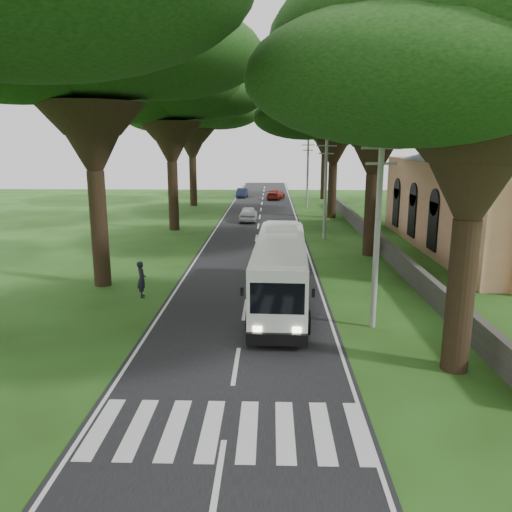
{
  "coord_description": "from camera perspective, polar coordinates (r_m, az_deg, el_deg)",
  "views": [
    {
      "loc": [
        1.18,
        -14.06,
        7.57
      ],
      "look_at": [
        0.46,
        9.7,
        2.2
      ],
      "focal_mm": 35.0,
      "sensor_mm": 36.0,
      "label": 1
    }
  ],
  "objects": [
    {
      "name": "tree_l_midb",
      "position": [
        45.14,
        -9.87,
        18.42
      ],
      "size": [
        13.73,
        13.73,
        15.26
      ],
      "color": "black",
      "rests_on": "ground"
    },
    {
      "name": "distant_car_c",
      "position": [
        69.56,
        2.27,
        7.07
      ],
      "size": [
        2.86,
        4.98,
        1.36
      ],
      "primitive_type": "imported",
      "rotation": [
        0.0,
        0.0,
        2.93
      ],
      "color": "maroon",
      "rests_on": "road"
    },
    {
      "name": "tree_r_mida",
      "position": [
        34.92,
        13.69,
        18.3
      ],
      "size": [
        13.59,
        13.59,
        14.19
      ],
      "color": "black",
      "rests_on": "ground"
    },
    {
      "name": "pedestrian",
      "position": [
        25.67,
        -12.94,
        -2.61
      ],
      "size": [
        0.64,
        0.78,
        1.85
      ],
      "primitive_type": "imported",
      "rotation": [
        0.0,
        0.0,
        1.91
      ],
      "color": "black",
      "rests_on": "ground"
    },
    {
      "name": "crosswalk",
      "position": [
        14.29,
        -3.48,
        -19.3
      ],
      "size": [
        8.0,
        3.0,
        0.01
      ],
      "primitive_type": "cube",
      "color": "silver",
      "rests_on": "ground"
    },
    {
      "name": "tree_l_far",
      "position": [
        62.96,
        -7.43,
        16.57
      ],
      "size": [
        14.16,
        14.16,
        15.04
      ],
      "color": "black",
      "rests_on": "ground"
    },
    {
      "name": "tree_r_far",
      "position": [
        70.59,
        8.01,
        16.41
      ],
      "size": [
        13.88,
        13.88,
        15.34
      ],
      "color": "black",
      "rests_on": "ground"
    },
    {
      "name": "pole_far",
      "position": [
        60.31,
        5.92,
        9.45
      ],
      "size": [
        1.6,
        0.24,
        8.0
      ],
      "color": "gray",
      "rests_on": "ground"
    },
    {
      "name": "road",
      "position": [
        39.8,
        0.0,
        1.78
      ],
      "size": [
        8.0,
        120.0,
        0.04
      ],
      "primitive_type": "cube",
      "color": "black",
      "rests_on": "ground"
    },
    {
      "name": "distant_car_a",
      "position": [
        49.55,
        -0.89,
        4.85
      ],
      "size": [
        1.81,
        4.4,
        1.49
      ],
      "primitive_type": "imported",
      "rotation": [
        0.0,
        0.0,
        3.15
      ],
      "color": "#AFB0B4",
      "rests_on": "road"
    },
    {
      "name": "pole_near",
      "position": [
        20.79,
        13.71,
        2.98
      ],
      "size": [
        1.6,
        0.24,
        8.0
      ],
      "color": "gray",
      "rests_on": "ground"
    },
    {
      "name": "tree_r_near",
      "position": [
        17.48,
        24.6,
        20.79
      ],
      "size": [
        12.92,
        12.92,
        13.24
      ],
      "color": "black",
      "rests_on": "ground"
    },
    {
      "name": "coach_bus",
      "position": [
        23.63,
        2.79,
        -1.56
      ],
      "size": [
        2.9,
        11.06,
        3.24
      ],
      "rotation": [
        0.0,
        0.0,
        -0.04
      ],
      "color": "white",
      "rests_on": "ground"
    },
    {
      "name": "ground",
      "position": [
        16.01,
        -2.81,
        -15.51
      ],
      "size": [
        140.0,
        140.0,
        0.0
      ],
      "primitive_type": "plane",
      "color": "#244212",
      "rests_on": "ground"
    },
    {
      "name": "distant_car_b",
      "position": [
        72.19,
        -1.61,
        7.24
      ],
      "size": [
        1.6,
        3.96,
        1.28
      ],
      "primitive_type": "imported",
      "rotation": [
        0.0,
        0.0,
        -0.06
      ],
      "color": "navy",
      "rests_on": "road"
    },
    {
      "name": "church",
      "position": [
        39.41,
        27.02,
        7.49
      ],
      "size": [
        14.0,
        24.0,
        11.6
      ],
      "color": "tan",
      "rests_on": "ground"
    },
    {
      "name": "pole_mid",
      "position": [
        40.43,
        7.93,
        7.8
      ],
      "size": [
        1.6,
        0.24,
        8.0
      ],
      "color": "gray",
      "rests_on": "ground"
    },
    {
      "name": "property_wall",
      "position": [
        39.47,
        13.14,
        2.23
      ],
      "size": [
        0.35,
        50.0,
        1.2
      ],
      "primitive_type": "cube",
      "color": "#383533",
      "rests_on": "ground"
    },
    {
      "name": "tree_l_mida",
      "position": [
        28.08,
        -18.85,
        22.35
      ],
      "size": [
        14.66,
        14.66,
        15.81
      ],
      "color": "black",
      "rests_on": "ground"
    },
    {
      "name": "tree_r_midb",
      "position": [
        52.56,
        9.01,
        16.49
      ],
      "size": [
        14.83,
        14.83,
        14.4
      ],
      "color": "black",
      "rests_on": "ground"
    }
  ]
}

